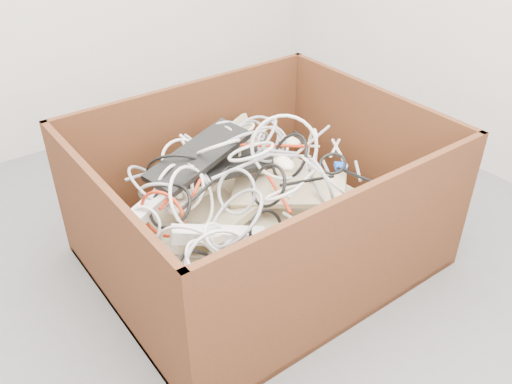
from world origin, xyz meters
TOP-DOWN VIEW (x-y plane):
  - ground at (0.00, 0.00)m, footprint 3.00×3.00m
  - cardboard_box at (0.16, 0.10)m, footprint 1.20×1.00m
  - keyboard_pile at (0.15, 0.11)m, footprint 0.96×0.93m
  - mice_scatter at (0.16, 0.08)m, footprint 0.71×0.70m
  - power_strip_left at (-0.20, 0.20)m, footprint 0.32×0.13m
  - power_strip_right at (-0.11, -0.05)m, footprint 0.31×0.19m
  - vga_plug at (0.51, 0.02)m, footprint 0.06×0.06m
  - cable_tangle at (0.07, 0.12)m, footprint 1.04×0.83m

SIDE VIEW (x-z plane):
  - ground at x=0.00m, z-range 0.00..0.00m
  - cardboard_box at x=0.16m, z-range -0.15..0.45m
  - keyboard_pile at x=0.15m, z-range 0.07..0.48m
  - power_strip_right at x=-0.11m, z-range 0.28..0.39m
  - vga_plug at x=0.51m, z-range 0.33..0.36m
  - mice_scatter at x=0.16m, z-range 0.26..0.45m
  - power_strip_left at x=-0.20m, z-range 0.31..0.44m
  - cable_tangle at x=0.07m, z-range 0.16..0.64m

